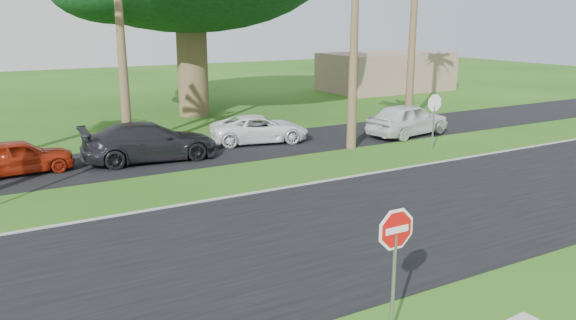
% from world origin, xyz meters
% --- Properties ---
extents(ground, '(120.00, 120.00, 0.00)m').
position_xyz_m(ground, '(0.00, 0.00, 0.00)').
color(ground, '#224A12').
rests_on(ground, ground).
extents(road, '(120.00, 8.00, 0.02)m').
position_xyz_m(road, '(0.00, 2.00, 0.01)').
color(road, black).
rests_on(road, ground).
extents(parking_strip, '(120.00, 5.00, 0.02)m').
position_xyz_m(parking_strip, '(0.00, 12.50, 0.01)').
color(parking_strip, black).
rests_on(parking_strip, ground).
extents(curb, '(120.00, 0.12, 0.06)m').
position_xyz_m(curb, '(0.00, 6.05, 0.03)').
color(curb, gray).
rests_on(curb, ground).
extents(stop_sign_near, '(1.05, 0.07, 2.62)m').
position_xyz_m(stop_sign_near, '(0.50, -3.00, 1.77)').
color(stop_sign_near, gray).
rests_on(stop_sign_near, ground).
extents(stop_sign_far, '(1.05, 0.07, 2.62)m').
position_xyz_m(stop_sign_far, '(12.00, 8.00, 1.77)').
color(stop_sign_far, gray).
rests_on(stop_sign_far, ground).
extents(building_far, '(10.00, 6.00, 3.00)m').
position_xyz_m(building_far, '(24.00, 26.00, 1.50)').
color(building_far, gray).
rests_on(building_far, ground).
extents(car_red, '(3.99, 1.80, 1.33)m').
position_xyz_m(car_red, '(-4.43, 12.59, 0.67)').
color(car_red, maroon).
rests_on(car_red, ground).
extents(car_dark, '(5.58, 2.62, 1.57)m').
position_xyz_m(car_dark, '(0.44, 12.21, 0.79)').
color(car_dark, black).
rests_on(car_dark, ground).
extents(car_minivan, '(4.98, 3.12, 1.28)m').
position_xyz_m(car_minivan, '(5.95, 13.12, 0.64)').
color(car_minivan, white).
rests_on(car_minivan, ground).
extents(car_pickup, '(4.98, 2.69, 1.61)m').
position_xyz_m(car_pickup, '(13.13, 10.93, 0.81)').
color(car_pickup, silver).
rests_on(car_pickup, ground).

